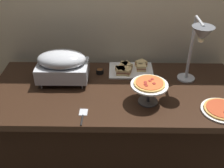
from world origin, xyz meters
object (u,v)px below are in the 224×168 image
object	(u,v)px
pizza_plate_front	(222,110)
sandwich_platter	(130,69)
heat_lamp	(200,39)
chafing_dish	(63,65)
pizza_plate_center	(150,86)
serving_spatula	(83,116)
sauce_cup_near	(100,71)

from	to	relation	value
pizza_plate_front	sandwich_platter	world-z (taller)	sandwich_platter
heat_lamp	pizza_plate_front	bearing A→B (deg)	-59.18
chafing_dish	pizza_plate_center	size ratio (longest dim) A/B	1.51
heat_lamp	pizza_plate_center	xyz separation A→B (m)	(-0.34, -0.16, -0.28)
chafing_dish	pizza_plate_center	distance (m)	0.69
heat_lamp	sandwich_platter	size ratio (longest dim) A/B	1.44
heat_lamp	serving_spatula	size ratio (longest dim) A/B	3.10
heat_lamp	sauce_cup_near	world-z (taller)	heat_lamp
pizza_plate_center	sauce_cup_near	bearing A→B (deg)	133.34
chafing_dish	pizza_plate_center	bearing A→B (deg)	-22.03
heat_lamp	pizza_plate_front	xyz separation A→B (m)	(0.16, -0.26, -0.40)
pizza_plate_center	serving_spatula	distance (m)	0.50
chafing_dish	heat_lamp	world-z (taller)	heat_lamp
heat_lamp	sandwich_platter	distance (m)	0.65
heat_lamp	serving_spatula	world-z (taller)	heat_lamp
pizza_plate_front	sandwich_platter	bearing A→B (deg)	139.17
heat_lamp	sauce_cup_near	bearing A→B (deg)	162.20
pizza_plate_center	heat_lamp	bearing A→B (deg)	25.65
heat_lamp	sauce_cup_near	distance (m)	0.83
chafing_dish	pizza_plate_front	world-z (taller)	chafing_dish
heat_lamp	sandwich_platter	xyz separation A→B (m)	(-0.45, 0.26, -0.39)
heat_lamp	serving_spatula	bearing A→B (deg)	-157.16
chafing_dish	heat_lamp	xyz separation A→B (m)	(0.98, -0.10, 0.26)
serving_spatula	sandwich_platter	bearing A→B (deg)	60.67
chafing_dish	heat_lamp	bearing A→B (deg)	-5.78
serving_spatula	sauce_cup_near	bearing A→B (deg)	81.25
sandwich_platter	serving_spatula	size ratio (longest dim) A/B	2.15
heat_lamp	pizza_plate_center	size ratio (longest dim) A/B	2.04
pizza_plate_center	sandwich_platter	xyz separation A→B (m)	(-0.12, 0.42, -0.11)
pizza_plate_center	serving_spatula	xyz separation A→B (m)	(-0.45, -0.17, -0.13)
pizza_plate_front	sandwich_platter	xyz separation A→B (m)	(-0.61, 0.53, 0.01)
chafing_dish	sauce_cup_near	bearing A→B (deg)	24.24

